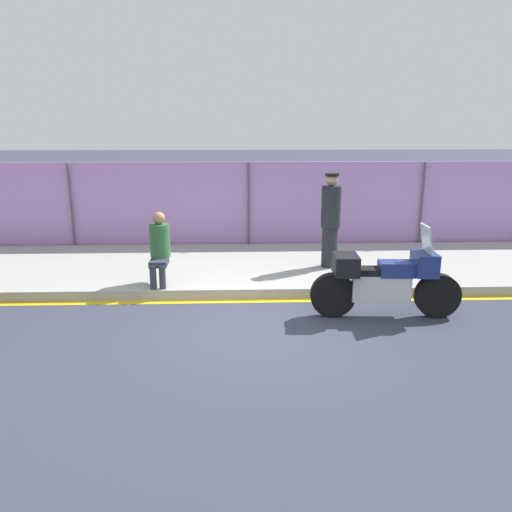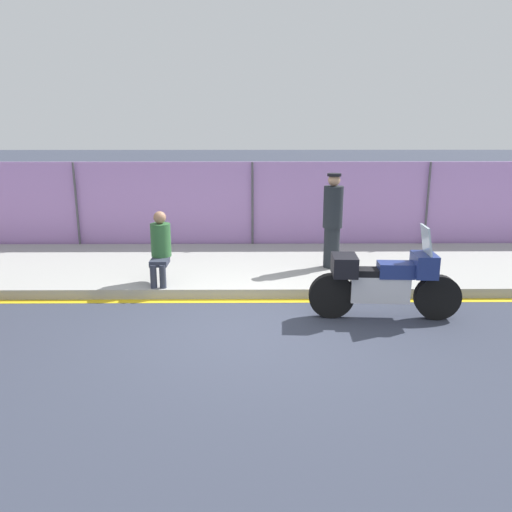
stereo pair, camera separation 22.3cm
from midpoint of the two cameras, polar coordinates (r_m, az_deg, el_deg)
name	(u,v)px [view 2 (the right image)]	position (r m, az deg, el deg)	size (l,w,h in m)	color
ground_plane	(253,331)	(7.21, 0.60, -8.54)	(120.00, 120.00, 0.00)	#333847
sidewalk	(253,267)	(10.08, 0.26, -1.26)	(30.05, 3.44, 0.17)	#9E9E99
curb_paint_stripe	(253,301)	(8.38, 0.43, -5.15)	(30.05, 0.18, 0.01)	gold
storefront_fence	(252,207)	(11.65, 0.14, 5.65)	(28.54, 0.17, 2.06)	#AD7FC6
motorcycle	(384,282)	(7.75, 15.20, -2.87)	(2.28, 0.58, 1.44)	black
officer_standing	(333,220)	(9.68, 9.40, 4.09)	(0.37, 0.37, 1.82)	#1E2328
person_seated_on_curb	(160,244)	(8.78, -10.17, 1.38)	(0.35, 0.64, 1.25)	#2D3342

